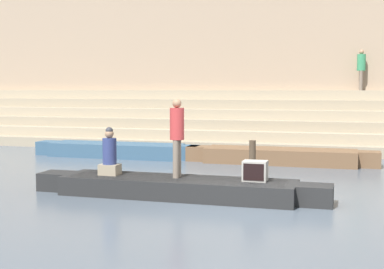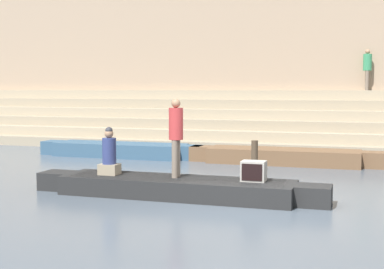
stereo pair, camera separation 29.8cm
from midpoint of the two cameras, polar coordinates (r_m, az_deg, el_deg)
ground_plane at (r=11.09m, az=6.21°, el=-7.95°), size 120.00×120.00×0.00m
ghat_steps at (r=22.18m, az=12.24°, el=0.66°), size 36.00×3.63×2.40m
back_wall at (r=24.07m, az=12.83°, el=8.35°), size 34.20×1.28×7.99m
rowboat_main at (r=12.24m, az=-1.04°, el=-5.60°), size 6.91×1.39×0.43m
person_standing at (r=12.18m, az=-1.02°, el=0.28°), size 0.33×0.33×1.80m
person_rowing at (r=12.77m, az=-8.16°, el=-2.19°), size 0.46×0.36×1.13m
tv_set at (r=11.86m, az=7.31°, el=-3.89°), size 0.53×0.40×0.45m
moored_boat_shore at (r=19.58m, az=-7.27°, el=-1.60°), size 6.22×1.33×0.50m
moored_boat_distant at (r=17.83m, az=10.16°, el=-2.27°), size 6.30×1.33×0.50m
mooring_post at (r=15.98m, az=7.22°, el=-2.31°), size 0.20×0.20×0.94m
person_on_steps at (r=23.04m, az=18.55°, el=6.87°), size 0.34×0.34×1.66m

